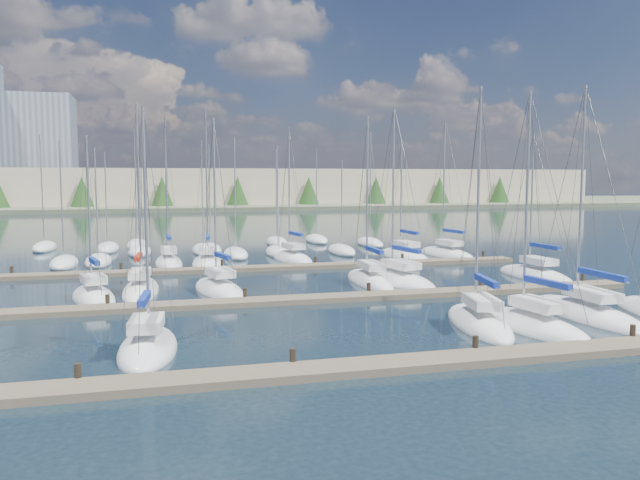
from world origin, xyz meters
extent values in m
plane|color=#182731|center=(0.00, 60.00, 0.00)|extent=(400.00, 400.00, 0.00)
cube|color=#6B5E4C|center=(0.00, 2.00, 0.15)|extent=(44.00, 1.80, 0.35)
cylinder|color=#2D261C|center=(-12.00, 2.90, 0.30)|extent=(0.26, 0.26, 1.10)
cylinder|color=#2D261C|center=(-4.00, 2.90, 0.30)|extent=(0.26, 0.26, 1.10)
cylinder|color=#2D261C|center=(4.00, 2.90, 0.30)|extent=(0.26, 0.26, 1.10)
cylinder|color=#2D261C|center=(12.00, 2.90, 0.30)|extent=(0.26, 0.26, 1.10)
cube|color=#6B5E4C|center=(0.00, 16.00, 0.15)|extent=(44.00, 1.80, 0.35)
cylinder|color=#2D261C|center=(-12.00, 16.90, 0.30)|extent=(0.26, 0.26, 1.10)
cylinder|color=#2D261C|center=(-4.00, 16.90, 0.30)|extent=(0.26, 0.26, 1.10)
cylinder|color=#2D261C|center=(4.00, 16.90, 0.30)|extent=(0.26, 0.26, 1.10)
cylinder|color=#2D261C|center=(12.00, 16.90, 0.30)|extent=(0.26, 0.26, 1.10)
cylinder|color=#2D261C|center=(20.00, 16.90, 0.30)|extent=(0.26, 0.26, 1.10)
cube|color=#6B5E4C|center=(0.00, 30.00, 0.15)|extent=(44.00, 1.80, 0.35)
cylinder|color=#2D261C|center=(-20.00, 30.90, 0.30)|extent=(0.26, 0.26, 1.10)
cylinder|color=#2D261C|center=(-12.00, 30.90, 0.30)|extent=(0.26, 0.26, 1.10)
cylinder|color=#2D261C|center=(-4.00, 30.90, 0.30)|extent=(0.26, 0.26, 1.10)
cylinder|color=#2D261C|center=(4.00, 30.90, 0.30)|extent=(0.26, 0.26, 1.10)
cylinder|color=#2D261C|center=(12.00, 30.90, 0.30)|extent=(0.26, 0.26, 1.10)
cylinder|color=#2D261C|center=(20.00, 30.90, 0.30)|extent=(0.26, 0.26, 1.10)
ellipsoid|color=white|center=(-4.90, 34.22, 0.05)|extent=(3.24, 7.73, 1.60)
cube|color=silver|center=(-4.92, 33.84, 1.35)|extent=(1.68, 2.74, 0.50)
cylinder|color=#9EA0A5|center=(-4.86, 34.82, 7.28)|extent=(0.14, 0.14, 12.36)
cylinder|color=#9EA0A5|center=(-4.96, 33.24, 2.40)|extent=(0.31, 3.18, 0.10)
cube|color=navy|center=(-4.96, 33.24, 2.52)|extent=(0.49, 2.94, 0.30)
ellipsoid|color=white|center=(7.82, 21.57, 0.05)|extent=(4.37, 9.38, 1.60)
cube|color=black|center=(7.82, 21.57, 0.05)|extent=(2.22, 4.52, 0.12)
cube|color=silver|center=(7.89, 21.13, 1.35)|extent=(2.11, 3.38, 0.50)
cylinder|color=#9EA0A5|center=(7.70, 22.28, 6.95)|extent=(0.14, 0.14, 11.69)
cylinder|color=#9EA0A5|center=(8.01, 20.42, 2.40)|extent=(0.71, 3.75, 0.10)
cube|color=navy|center=(8.01, 20.42, 2.52)|extent=(0.86, 3.49, 0.30)
ellipsoid|color=white|center=(13.68, 34.74, 0.05)|extent=(3.75, 8.38, 1.60)
cube|color=silver|center=(13.72, 34.33, 1.35)|extent=(1.88, 3.00, 0.50)
cylinder|color=#9EA0A5|center=(13.61, 35.38, 6.09)|extent=(0.14, 0.14, 9.98)
cylinder|color=#9EA0A5|center=(13.80, 33.69, 2.40)|extent=(0.48, 3.40, 0.10)
cube|color=navy|center=(13.80, 33.69, 2.52)|extent=(0.65, 3.15, 0.30)
ellipsoid|color=white|center=(9.00, 6.39, 0.05)|extent=(3.54, 8.11, 1.60)
cube|color=silver|center=(9.05, 6.00, 1.35)|extent=(1.74, 2.90, 0.50)
cylinder|color=#9EA0A5|center=(8.92, 7.01, 6.47)|extent=(0.14, 0.14, 10.74)
cylinder|color=#9EA0A5|center=(9.14, 5.38, 2.40)|extent=(0.54, 3.28, 0.10)
cube|color=navy|center=(9.14, 5.38, 2.52)|extent=(0.70, 3.04, 0.30)
ellipsoid|color=white|center=(18.72, 20.77, 0.05)|extent=(3.04, 8.45, 1.60)
cube|color=silver|center=(18.74, 20.36, 1.35)|extent=(1.58, 2.99, 0.50)
cylinder|color=#9EA0A5|center=(18.68, 21.44, 6.02)|extent=(0.14, 0.14, 9.83)
cylinder|color=#9EA0A5|center=(18.78, 19.69, 2.40)|extent=(0.30, 3.49, 0.10)
cube|color=navy|center=(18.78, 19.69, 2.52)|extent=(0.48, 3.22, 0.30)
ellipsoid|color=white|center=(13.51, 8.15, 0.05)|extent=(2.76, 9.43, 1.60)
cube|color=black|center=(13.51, 8.15, 0.05)|extent=(1.43, 4.53, 0.12)
cube|color=silver|center=(13.50, 7.68, 1.35)|extent=(1.49, 3.31, 0.50)
cylinder|color=#9EA0A5|center=(13.52, 8.90, 6.84)|extent=(0.14, 0.14, 11.49)
cylinder|color=#9EA0A5|center=(13.49, 6.93, 2.40)|extent=(0.15, 3.95, 0.10)
cube|color=navy|center=(13.49, 6.93, 2.52)|extent=(0.35, 3.63, 0.30)
ellipsoid|color=white|center=(-9.60, 6.95, 0.05)|extent=(3.08, 6.83, 1.60)
cube|color=silver|center=(-9.63, 6.62, 1.35)|extent=(1.57, 2.43, 0.50)
cylinder|color=#9EA0A5|center=(-9.55, 7.48, 5.87)|extent=(0.14, 0.14, 9.54)
cylinder|color=#9EA0A5|center=(-9.68, 6.09, 2.40)|extent=(0.36, 2.78, 0.10)
cube|color=navy|center=(-9.68, 6.09, 2.52)|extent=(0.53, 2.58, 0.30)
ellipsoid|color=white|center=(-5.23, 20.79, 0.05)|extent=(3.96, 7.56, 1.60)
cube|color=black|center=(-5.23, 20.79, 0.05)|extent=(2.00, 3.65, 0.12)
cube|color=silver|center=(-5.15, 20.44, 1.35)|extent=(1.88, 2.75, 0.50)
cylinder|color=#9EA0A5|center=(-5.35, 21.35, 6.33)|extent=(0.14, 0.14, 10.45)
cylinder|color=#9EA0A5|center=(-5.03, 19.87, 2.40)|extent=(0.73, 2.98, 0.10)
cube|color=navy|center=(-5.03, 19.87, 2.52)|extent=(0.87, 2.78, 0.30)
ellipsoid|color=white|center=(6.77, 7.64, 0.05)|extent=(3.94, 8.16, 1.60)
cube|color=maroon|center=(6.77, 7.64, 0.05)|extent=(1.99, 3.94, 0.12)
cube|color=silver|center=(6.70, 7.26, 1.35)|extent=(1.86, 2.95, 0.50)
cylinder|color=#9EA0A5|center=(6.90, 8.26, 6.64)|extent=(0.14, 0.14, 11.07)
cylinder|color=#9EA0A5|center=(6.57, 6.65, 2.40)|extent=(0.75, 3.24, 0.10)
cube|color=navy|center=(6.57, 6.65, 2.52)|extent=(0.89, 3.03, 0.30)
ellipsoid|color=white|center=(5.67, 21.60, 0.05)|extent=(2.47, 8.39, 1.60)
cube|color=silver|center=(5.66, 21.19, 1.35)|extent=(1.32, 2.95, 0.50)
cylinder|color=#9EA0A5|center=(5.69, 22.27, 6.55)|extent=(0.14, 0.14, 10.91)
cylinder|color=#9EA0A5|center=(5.65, 20.52, 2.40)|extent=(0.19, 3.50, 0.10)
cube|color=navy|center=(5.65, 20.52, 2.52)|extent=(0.38, 3.23, 0.30)
ellipsoid|color=white|center=(-13.08, 20.04, 0.05)|extent=(3.89, 6.68, 1.60)
cube|color=black|center=(-13.08, 20.04, 0.05)|extent=(1.96, 3.23, 0.12)
cube|color=silver|center=(-13.00, 19.74, 1.35)|extent=(1.83, 2.46, 0.50)
cylinder|color=#9EA0A5|center=(-13.21, 20.53, 5.65)|extent=(0.14, 0.14, 9.10)
cylinder|color=#9EA0A5|center=(-12.88, 19.25, 2.40)|extent=(0.76, 2.58, 0.10)
cube|color=navy|center=(-12.88, 19.25, 2.52)|extent=(0.90, 2.42, 0.30)
ellipsoid|color=white|center=(-10.26, 21.76, 0.05)|extent=(2.72, 8.16, 1.60)
cube|color=maroon|center=(-10.26, 21.76, 0.05)|extent=(1.40, 3.92, 0.12)
cube|color=silver|center=(-10.28, 21.36, 1.35)|extent=(1.41, 2.88, 0.50)
cylinder|color=#9EA0A5|center=(-10.23, 22.40, 6.80)|extent=(0.14, 0.14, 11.41)
cylinder|color=#9EA0A5|center=(-10.32, 20.72, 2.40)|extent=(0.28, 3.38, 0.10)
cube|color=maroon|center=(-10.32, 20.72, 2.52)|extent=(0.47, 3.12, 0.30)
ellipsoid|color=white|center=(-8.24, 35.05, 0.05)|extent=(2.57, 7.62, 1.60)
cube|color=black|center=(-8.24, 35.05, 0.05)|extent=(1.32, 3.66, 0.12)
cube|color=silver|center=(-8.23, 34.67, 1.35)|extent=(1.35, 2.68, 0.50)
cylinder|color=#9EA0A5|center=(-8.27, 35.65, 7.03)|extent=(0.14, 0.14, 11.86)
cylinder|color=#9EA0A5|center=(-8.20, 34.07, 2.40)|extent=(0.22, 3.17, 0.10)
cube|color=navy|center=(-8.20, 34.07, 2.52)|extent=(0.41, 2.92, 0.30)
ellipsoid|color=white|center=(18.19, 34.76, 0.05)|extent=(3.61, 8.84, 1.60)
cube|color=black|center=(18.19, 34.76, 0.05)|extent=(1.83, 4.26, 0.12)
cube|color=silver|center=(18.25, 34.34, 1.35)|extent=(1.76, 3.16, 0.50)
cylinder|color=#9EA0A5|center=(18.10, 35.44, 7.18)|extent=(0.14, 0.14, 12.17)
cylinder|color=#9EA0A5|center=(18.34, 33.66, 2.40)|extent=(0.57, 3.59, 0.10)
cube|color=navy|center=(18.34, 33.66, 2.52)|extent=(0.73, 3.33, 0.30)
ellipsoid|color=white|center=(2.89, 35.52, 0.05)|extent=(3.78, 7.88, 1.60)
cube|color=maroon|center=(2.89, 35.52, 0.05)|extent=(1.91, 3.80, 0.12)
cube|color=silver|center=(2.96, 35.15, 1.35)|extent=(1.82, 2.84, 0.50)
cylinder|color=#9EA0A5|center=(2.79, 36.12, 6.65)|extent=(0.14, 0.14, 11.10)
cylinder|color=#9EA0A5|center=(3.06, 34.56, 2.40)|extent=(0.64, 3.15, 0.10)
cube|color=navy|center=(3.06, 34.56, 2.52)|extent=(0.79, 2.93, 0.30)
cylinder|color=#9EA0A5|center=(-20.75, 49.89, 6.50)|extent=(0.12, 0.12, 11.20)
ellipsoid|color=white|center=(-20.75, 49.89, 0.25)|extent=(2.20, 6.40, 1.40)
cylinder|color=#9EA0A5|center=(-3.94, 43.45, 5.97)|extent=(0.12, 0.12, 10.14)
ellipsoid|color=white|center=(-3.94, 43.45, 0.25)|extent=(2.20, 6.40, 1.40)
cylinder|color=#9EA0A5|center=(-4.68, 43.24, 6.14)|extent=(0.12, 0.12, 10.49)
ellipsoid|color=white|center=(-4.68, 43.24, 0.25)|extent=(2.20, 6.40, 1.40)
cylinder|color=#9EA0A5|center=(9.07, 50.53, 5.93)|extent=(0.12, 0.12, 10.06)
ellipsoid|color=white|center=(9.07, 50.53, 0.25)|extent=(2.20, 6.40, 1.40)
cylinder|color=#9EA0A5|center=(-14.23, 47.33, 5.60)|extent=(0.12, 0.12, 9.39)
ellipsoid|color=white|center=(-14.23, 47.33, 0.25)|extent=(2.20, 6.40, 1.40)
cylinder|color=#9EA0A5|center=(-16.97, 36.19, 5.83)|extent=(0.12, 0.12, 9.85)
ellipsoid|color=white|center=(-16.97, 36.19, 0.25)|extent=(2.20, 6.40, 1.40)
cylinder|color=#9EA0A5|center=(-14.23, 36.83, 5.55)|extent=(0.12, 0.12, 9.30)
ellipsoid|color=white|center=(-14.23, 36.83, 0.25)|extent=(2.20, 6.40, 1.40)
cylinder|color=#9EA0A5|center=(13.97, 45.41, 6.74)|extent=(0.12, 0.12, 11.68)
ellipsoid|color=white|center=(13.97, 45.41, 0.25)|extent=(2.20, 6.40, 1.40)
cylinder|color=#9EA0A5|center=(2.31, 39.32, 5.78)|extent=(0.12, 0.12, 9.76)
ellipsoid|color=white|center=(2.31, 39.32, 0.25)|extent=(2.20, 6.40, 1.40)
cylinder|color=#9EA0A5|center=(-11.34, 49.91, 6.87)|extent=(0.12, 0.12, 11.95)
ellipsoid|color=white|center=(-11.34, 49.91, 0.25)|extent=(2.20, 6.40, 1.40)
cylinder|color=#9EA0A5|center=(8.76, 39.06, 5.13)|extent=(0.12, 0.12, 8.46)
ellipsoid|color=white|center=(8.76, 39.06, 0.25)|extent=(2.20, 6.40, 1.40)
cylinder|color=#9EA0A5|center=(-10.91, 43.47, 4.96)|extent=(0.12, 0.12, 8.12)
ellipsoid|color=white|center=(-10.91, 43.47, 0.25)|extent=(2.20, 6.40, 1.40)
cylinder|color=#9EA0A5|center=(4.00, 49.08, 5.90)|extent=(0.12, 0.12, 10.00)
ellipsoid|color=white|center=(4.00, 49.08, 0.25)|extent=(2.20, 6.40, 1.40)
cylinder|color=#9EA0A5|center=(-1.89, 38.97, 6.17)|extent=(0.12, 0.12, 10.54)
ellipsoid|color=white|center=(-1.89, 38.97, 0.25)|extent=(2.20, 6.40, 1.40)
cube|color=#666B51|center=(0.00, 150.00, 0.50)|extent=(400.00, 60.00, 1.00)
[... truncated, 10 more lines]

